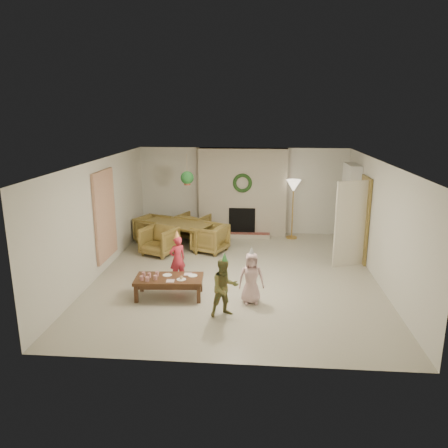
# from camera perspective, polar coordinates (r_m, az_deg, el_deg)

# --- Properties ---
(floor) EXTENTS (7.00, 7.00, 0.00)m
(floor) POSITION_cam_1_polar(r_m,az_deg,el_deg) (9.65, 1.59, -6.68)
(floor) COLOR #B7B29E
(floor) RESTS_ON ground
(ceiling) EXTENTS (7.00, 7.00, 0.00)m
(ceiling) POSITION_cam_1_polar(r_m,az_deg,el_deg) (9.04, 1.71, 8.24)
(ceiling) COLOR white
(ceiling) RESTS_ON wall_back
(wall_back) EXTENTS (7.00, 0.00, 7.00)m
(wall_back) POSITION_cam_1_polar(r_m,az_deg,el_deg) (12.69, 2.50, 4.37)
(wall_back) COLOR silver
(wall_back) RESTS_ON floor
(wall_front) EXTENTS (7.00, 0.00, 7.00)m
(wall_front) POSITION_cam_1_polar(r_m,az_deg,el_deg) (5.94, -0.19, -7.68)
(wall_front) COLOR silver
(wall_front) RESTS_ON floor
(wall_left) EXTENTS (0.00, 7.00, 7.00)m
(wall_left) POSITION_cam_1_polar(r_m,az_deg,el_deg) (9.88, -16.00, 0.86)
(wall_left) COLOR silver
(wall_left) RESTS_ON floor
(wall_right) EXTENTS (0.00, 7.00, 7.00)m
(wall_right) POSITION_cam_1_polar(r_m,az_deg,el_deg) (9.60, 19.84, 0.15)
(wall_right) COLOR silver
(wall_right) RESTS_ON floor
(fireplace_mass) EXTENTS (2.50, 0.40, 2.50)m
(fireplace_mass) POSITION_cam_1_polar(r_m,az_deg,el_deg) (12.49, 2.46, 4.21)
(fireplace_mass) COLOR #5C1918
(fireplace_mass) RESTS_ON floor
(fireplace_hearth) EXTENTS (1.60, 0.30, 0.12)m
(fireplace_hearth) POSITION_cam_1_polar(r_m,az_deg,el_deg) (12.42, 2.34, -1.49)
(fireplace_hearth) COLOR maroon
(fireplace_hearth) RESTS_ON floor
(fireplace_firebox) EXTENTS (0.75, 0.12, 0.75)m
(fireplace_firebox) POSITION_cam_1_polar(r_m,az_deg,el_deg) (12.48, 2.39, 0.45)
(fireplace_firebox) COLOR black
(fireplace_firebox) RESTS_ON floor
(fireplace_wreath) EXTENTS (0.54, 0.10, 0.54)m
(fireplace_wreath) POSITION_cam_1_polar(r_m,az_deg,el_deg) (12.21, 2.44, 5.40)
(fireplace_wreath) COLOR #1B3E17
(fireplace_wreath) RESTS_ON fireplace_mass
(floor_lamp_base) EXTENTS (0.31, 0.31, 0.03)m
(floor_lamp_base) POSITION_cam_1_polar(r_m,az_deg,el_deg) (12.51, 8.87, -1.75)
(floor_lamp_base) COLOR gold
(floor_lamp_base) RESTS_ON floor
(floor_lamp_post) EXTENTS (0.03, 0.03, 1.51)m
(floor_lamp_post) POSITION_cam_1_polar(r_m,az_deg,el_deg) (12.32, 9.01, 1.67)
(floor_lamp_post) COLOR gold
(floor_lamp_post) RESTS_ON floor
(floor_lamp_shade) EXTENTS (0.40, 0.40, 0.33)m
(floor_lamp_shade) POSITION_cam_1_polar(r_m,az_deg,el_deg) (12.18, 9.14, 4.99)
(floor_lamp_shade) COLOR beige
(floor_lamp_shade) RESTS_ON floor_lamp_post
(bookshelf_carcass) EXTENTS (0.30, 1.00, 2.20)m
(bookshelf_carcass) POSITION_cam_1_polar(r_m,az_deg,el_deg) (11.77, 16.21, 2.25)
(bookshelf_carcass) COLOR white
(bookshelf_carcass) RESTS_ON floor
(bookshelf_shelf_a) EXTENTS (0.30, 0.92, 0.03)m
(bookshelf_shelf_a) POSITION_cam_1_polar(r_m,az_deg,el_deg) (11.92, 15.90, -0.80)
(bookshelf_shelf_a) COLOR white
(bookshelf_shelf_a) RESTS_ON bookshelf_carcass
(bookshelf_shelf_b) EXTENTS (0.30, 0.92, 0.03)m
(bookshelf_shelf_b) POSITION_cam_1_polar(r_m,az_deg,el_deg) (11.82, 16.03, 1.07)
(bookshelf_shelf_b) COLOR white
(bookshelf_shelf_b) RESTS_ON bookshelf_carcass
(bookshelf_shelf_c) EXTENTS (0.30, 0.92, 0.03)m
(bookshelf_shelf_c) POSITION_cam_1_polar(r_m,az_deg,el_deg) (11.74, 16.17, 2.97)
(bookshelf_shelf_c) COLOR white
(bookshelf_shelf_c) RESTS_ON bookshelf_carcass
(bookshelf_shelf_d) EXTENTS (0.30, 0.92, 0.03)m
(bookshelf_shelf_d) POSITION_cam_1_polar(r_m,az_deg,el_deg) (11.67, 16.31, 4.89)
(bookshelf_shelf_d) COLOR white
(bookshelf_shelf_d) RESTS_ON bookshelf_carcass
(books_row_lower) EXTENTS (0.20, 0.40, 0.24)m
(books_row_lower) POSITION_cam_1_polar(r_m,az_deg,el_deg) (11.74, 15.99, -0.34)
(books_row_lower) COLOR #AA1F25
(books_row_lower) RESTS_ON bookshelf_shelf_a
(books_row_mid) EXTENTS (0.20, 0.44, 0.24)m
(books_row_mid) POSITION_cam_1_polar(r_m,az_deg,el_deg) (11.83, 15.94, 1.78)
(books_row_mid) COLOR #27468F
(books_row_mid) RESTS_ON bookshelf_shelf_b
(books_row_upper) EXTENTS (0.20, 0.36, 0.22)m
(books_row_upper) POSITION_cam_1_polar(r_m,az_deg,el_deg) (11.61, 16.21, 3.50)
(books_row_upper) COLOR gold
(books_row_upper) RESTS_ON bookshelf_shelf_c
(door_frame) EXTENTS (0.05, 0.86, 2.04)m
(door_frame) POSITION_cam_1_polar(r_m,az_deg,el_deg) (10.77, 17.93, 0.56)
(door_frame) COLOR olive
(door_frame) RESTS_ON floor
(door_leaf) EXTENTS (0.77, 0.32, 2.00)m
(door_leaf) POSITION_cam_1_polar(r_m,az_deg,el_deg) (10.33, 16.33, -0.01)
(door_leaf) COLOR beige
(door_leaf) RESTS_ON floor
(curtain_panel) EXTENTS (0.06, 1.20, 2.00)m
(curtain_panel) POSITION_cam_1_polar(r_m,az_deg,el_deg) (10.05, -15.39, 1.13)
(curtain_panel) COLOR beige
(curtain_panel) RESTS_ON wall_left
(dining_table) EXTENTS (2.10, 1.67, 0.65)m
(dining_table) POSITION_cam_1_polar(r_m,az_deg,el_deg) (11.62, -6.16, -1.36)
(dining_table) COLOR olive
(dining_table) RESTS_ON floor
(dining_chair_near) EXTENTS (1.01, 1.02, 0.71)m
(dining_chair_near) POSITION_cam_1_polar(r_m,az_deg,el_deg) (10.98, -8.54, -2.21)
(dining_chair_near) COLOR olive
(dining_chair_near) RESTS_ON floor
(dining_chair_far) EXTENTS (1.01, 1.02, 0.71)m
(dining_chair_far) POSITION_cam_1_polar(r_m,az_deg,el_deg) (12.26, -4.04, -0.29)
(dining_chair_far) COLOR olive
(dining_chair_far) RESTS_ON floor
(dining_chair_left) EXTENTS (1.02, 1.01, 0.71)m
(dining_chair_left) POSITION_cam_1_polar(r_m,az_deg,el_deg) (12.07, -9.34, -0.70)
(dining_chair_left) COLOR olive
(dining_chair_left) RESTS_ON floor
(dining_chair_right) EXTENTS (1.02, 1.01, 0.71)m
(dining_chair_right) POSITION_cam_1_polar(r_m,az_deg,el_deg) (11.09, -1.84, -1.88)
(dining_chair_right) COLOR olive
(dining_chair_right) RESTS_ON floor
(hanging_plant_cord) EXTENTS (0.01, 0.01, 0.70)m
(hanging_plant_cord) POSITION_cam_1_polar(r_m,az_deg,el_deg) (10.71, -4.90, 7.30)
(hanging_plant_cord) COLOR tan
(hanging_plant_cord) RESTS_ON ceiling
(hanging_plant_pot) EXTENTS (0.16, 0.16, 0.12)m
(hanging_plant_pot) POSITION_cam_1_polar(r_m,az_deg,el_deg) (10.76, -4.86, 5.46)
(hanging_plant_pot) COLOR brown
(hanging_plant_pot) RESTS_ON hanging_plant_cord
(hanging_plant_foliage) EXTENTS (0.32, 0.32, 0.32)m
(hanging_plant_foliage) POSITION_cam_1_polar(r_m,az_deg,el_deg) (10.74, -4.87, 6.09)
(hanging_plant_foliage) COLOR #1A5022
(hanging_plant_foliage) RESTS_ON hanging_plant_pot
(coffee_table_top) EXTENTS (1.34, 0.74, 0.06)m
(coffee_table_top) POSITION_cam_1_polar(r_m,az_deg,el_deg) (8.48, -7.25, -7.19)
(coffee_table_top) COLOR #4D2E19
(coffee_table_top) RESTS_ON floor
(coffee_table_apron) EXTENTS (1.23, 0.63, 0.08)m
(coffee_table_apron) POSITION_cam_1_polar(r_m,az_deg,el_deg) (8.51, -7.23, -7.63)
(coffee_table_apron) COLOR #4D2E19
(coffee_table_apron) RESTS_ON floor
(coffee_leg_fl) EXTENTS (0.07, 0.07, 0.34)m
(coffee_leg_fl) POSITION_cam_1_polar(r_m,az_deg,el_deg) (8.42, -11.48, -9.01)
(coffee_leg_fl) COLOR #4D2E19
(coffee_leg_fl) RESTS_ON floor
(coffee_leg_fr) EXTENTS (0.07, 0.07, 0.34)m
(coffee_leg_fr) POSITION_cam_1_polar(r_m,az_deg,el_deg) (8.25, -3.35, -9.23)
(coffee_leg_fr) COLOR #4D2E19
(coffee_leg_fr) RESTS_ON floor
(coffee_leg_bl) EXTENTS (0.07, 0.07, 0.34)m
(coffee_leg_bl) POSITION_cam_1_polar(r_m,az_deg,el_deg) (8.90, -10.77, -7.66)
(coffee_leg_bl) COLOR #4D2E19
(coffee_leg_bl) RESTS_ON floor
(coffee_leg_br) EXTENTS (0.07, 0.07, 0.34)m
(coffee_leg_br) POSITION_cam_1_polar(r_m,az_deg,el_deg) (8.74, -3.10, -7.83)
(coffee_leg_br) COLOR #4D2E19
(coffee_leg_br) RESTS_ON floor
(cup_a) EXTENTS (0.07, 0.07, 0.09)m
(cup_a) POSITION_cam_1_polar(r_m,az_deg,el_deg) (8.40, -10.81, -7.01)
(cup_a) COLOR silver
(cup_a) RESTS_ON coffee_table_top
(cup_b) EXTENTS (0.07, 0.07, 0.09)m
(cup_b) POSITION_cam_1_polar(r_m,az_deg,el_deg) (8.58, -10.54, -6.52)
(cup_b) COLOR silver
(cup_b) RESTS_ON coffee_table_top
(cup_c) EXTENTS (0.07, 0.07, 0.09)m
(cup_c) POSITION_cam_1_polar(r_m,az_deg,el_deg) (8.33, -10.06, -7.15)
(cup_c) COLOR silver
(cup_c) RESTS_ON coffee_table_top
(cup_d) EXTENTS (0.07, 0.07, 0.09)m
(cup_d) POSITION_cam_1_polar(r_m,az_deg,el_deg) (8.52, -9.81, -6.66)
(cup_d) COLOR silver
(cup_d) RESTS_ON coffee_table_top
(cup_e) EXTENTS (0.07, 0.07, 0.09)m
(cup_e) POSITION_cam_1_polar(r_m,az_deg,el_deg) (8.38, -9.01, -6.98)
(cup_e) COLOR silver
(cup_e) RESTS_ON coffee_table_top
(cup_f) EXTENTS (0.07, 0.07, 0.09)m
(cup_f) POSITION_cam_1_polar(r_m,az_deg,el_deg) (8.56, -8.79, -6.49)
(cup_f) COLOR silver
(cup_f) RESTS_ON coffee_table_top
(plate_a) EXTENTS (0.19, 0.19, 0.01)m
(plate_a) POSITION_cam_1_polar(r_m,az_deg,el_deg) (8.59, -7.48, -6.67)
(plate_a) COLOR white
(plate_a) RESTS_ON coffee_table_top
(plate_b) EXTENTS (0.19, 0.19, 0.01)m
(plate_b) POSITION_cam_1_polar(r_m,az_deg,el_deg) (8.35, -5.64, -7.26)
(plate_b) COLOR white
(plate_b) RESTS_ON coffee_table_top
(plate_c) EXTENTS (0.19, 0.19, 0.01)m
(plate_c) POSITION_cam_1_polar(r_m,az_deg,el_deg) (8.51, -4.14, -6.78)
(plate_c) COLOR white
(plate_c) RESTS_ON coffee_table_top
(food_scoop) EXTENTS (0.07, 0.07, 0.07)m
(food_scoop) POSITION_cam_1_polar(r_m,az_deg,el_deg) (8.33, -5.64, -7.01)
(food_scoop) COLOR tan
(food_scoop) RESTS_ON plate_b
(napkin_left) EXTENTS (0.16, 0.16, 0.01)m
(napkin_left) POSITION_cam_1_polar(r_m,az_deg,el_deg) (8.30, -7.08, -7.44)
(napkin_left) COLOR #D69DAE
(napkin_left) RESTS_ON coffee_table_top
(napkin_right) EXTENTS (0.16, 0.16, 0.01)m
(napkin_right) POSITION_cam_1_polar(r_m,az_deg,el_deg) (8.59, -4.76, -6.58)
(napkin_right) COLOR #D69DAE
(napkin_right) RESTS_ON coffee_table_top
(child_red) EXTENTS (0.43, 0.41, 0.99)m
(child_red) POSITION_cam_1_polar(r_m,az_deg,el_deg) (9.18, -6.14, -4.59)
(child_red) COLOR #C02938
(child_red) RESTS_ON floor
(party_hat_red) EXTENTS (0.17, 0.17, 0.19)m
(party_hat_red) POSITION_cam_1_polar(r_m,az_deg,el_deg) (9.02, -6.24, -1.36)
(party_hat_red) COLOR #E3D94B
(party_hat_red) RESTS_ON child_red
(child_plaid) EXTENTS (0.63, 0.57, 1.04)m
(child_plaid) POSITION_cam_1_polar(r_m,az_deg,el_deg) (7.63, 0.07, -8.39)
(child_plaid) COLOR brown
(child_plaid) RESTS_ON floor
(party_hat_plaid) EXTENTS (0.13, 0.13, 0.17)m
(party_hat_plaid) POSITION_cam_1_polar(r_m,az_deg,el_deg) (7.43, 0.08, -4.41)
(party_hat_plaid) COLOR green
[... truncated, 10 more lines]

